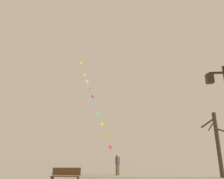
{
  "coord_description": "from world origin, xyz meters",
  "views": [
    {
      "loc": [
        -0.77,
        -0.62,
        1.5
      ],
      "look_at": [
        -2.91,
        19.5,
        7.77
      ],
      "focal_mm": 34.64,
      "sensor_mm": 36.0,
      "label": 1
    }
  ],
  "objects_px": {
    "bare_tree": "(218,142)",
    "park_bench": "(66,176)",
    "kite_train": "(94,101)",
    "kite_flyer": "(117,164)"
  },
  "relations": [
    {
      "from": "kite_train",
      "to": "bare_tree",
      "type": "relative_size",
      "value": 3.07
    },
    {
      "from": "kite_flyer",
      "to": "park_bench",
      "type": "xyz_separation_m",
      "value": [
        -2.33,
        -6.69,
        -0.45
      ]
    },
    {
      "from": "kite_train",
      "to": "park_bench",
      "type": "height_order",
      "value": "kite_train"
    },
    {
      "from": "kite_flyer",
      "to": "bare_tree",
      "type": "bearing_deg",
      "value": -129.54
    },
    {
      "from": "kite_flyer",
      "to": "park_bench",
      "type": "distance_m",
      "value": 7.1
    },
    {
      "from": "bare_tree",
      "to": "park_bench",
      "type": "bearing_deg",
      "value": -152.06
    },
    {
      "from": "kite_flyer",
      "to": "bare_tree",
      "type": "height_order",
      "value": "bare_tree"
    },
    {
      "from": "bare_tree",
      "to": "park_bench",
      "type": "xyz_separation_m",
      "value": [
        -10.22,
        -5.42,
        -2.1
      ]
    },
    {
      "from": "kite_train",
      "to": "bare_tree",
      "type": "bearing_deg",
      "value": -31.84
    },
    {
      "from": "kite_train",
      "to": "kite_flyer",
      "type": "bearing_deg",
      "value": -60.1
    }
  ]
}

